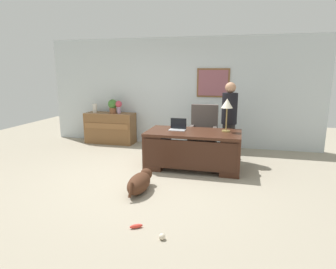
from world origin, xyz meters
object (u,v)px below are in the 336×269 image
desk (193,148)px  person_standing (229,121)px  dog_lying (140,182)px  vase_empty (95,108)px  laptop (178,127)px  credenza (110,128)px  potted_plant (113,106)px  vase_with_flowers (119,106)px  dog_toy_bone (136,226)px  armchair (203,134)px  dog_toy_ball (162,237)px  desk_lamp (227,105)px

desk → person_standing: size_ratio=1.09×
person_standing → dog_lying: 2.51m
vase_empty → laptop: bearing=-28.8°
credenza → laptop: laptop is taller
vase_empty → potted_plant: bearing=0.0°
vase_with_flowers → dog_toy_bone: vase_with_flowers is taller
person_standing → armchair: bearing=157.7°
credenza → dog_toy_ball: size_ratio=17.59×
dog_lying → potted_plant: potted_plant is taller
person_standing → dog_toy_bone: 3.35m
vase_with_flowers → person_standing: bearing=-16.0°
laptop → armchair: bearing=63.6°
desk_lamp → potted_plant: desk_lamp is taller
vase_with_flowers → desk_lamp: bearing=-25.6°
vase_with_flowers → potted_plant: 0.17m
laptop → potted_plant: 2.49m
person_standing → laptop: size_ratio=5.19×
credenza → desk_lamp: (3.07, -1.34, 0.84)m
credenza → dog_toy_bone: bearing=-61.1°
armchair → desk_lamp: bearing=-55.2°
dog_lying → vase_with_flowers: size_ratio=2.54×
dog_toy_ball → dog_lying: bearing=119.8°
laptop → potted_plant: bearing=145.4°
armchair → potted_plant: (-2.45, 0.58, 0.50)m
desk → dog_lying: 1.50m
desk_lamp → dog_toy_bone: bearing=-109.5°
person_standing → vase_with_flowers: person_standing is taller
desk → desk_lamp: size_ratio=2.84×
person_standing → dog_lying: (-1.27, -2.05, -0.70)m
dog_lying → vase_with_flowers: vase_with_flowers is taller
potted_plant → vase_empty: bearing=180.0°
desk → vase_empty: bearing=152.2°
vase_with_flowers → dog_toy_ball: bearing=-60.9°
desk → vase_empty: vase_empty is taller
dog_toy_ball → person_standing: bearing=80.1°
desk → potted_plant: (-2.37, 1.52, 0.60)m
person_standing → dog_toy_bone: (-0.94, -3.10, -0.83)m
vase_with_flowers → dog_toy_ball: vase_with_flowers is taller
armchair → person_standing: bearing=-22.3°
potted_plant → dog_toy_bone: (2.07, -3.92, -0.98)m
person_standing → potted_plant: size_ratio=4.61×
vase_with_flowers → potted_plant: bearing=180.0°
desk → desk_lamp: desk_lamp is taller
credenza → person_standing: bearing=-14.6°
armchair → laptop: armchair is taller
laptop → dog_toy_ball: (0.40, -2.67, -0.75)m
vase_with_flowers → dog_toy_bone: bearing=-64.1°
dog_lying → vase_empty: (-2.26, 2.86, 0.76)m
dog_lying → dog_toy_ball: (0.70, -1.22, -0.12)m
laptop → potted_plant: (-2.04, 1.41, 0.21)m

